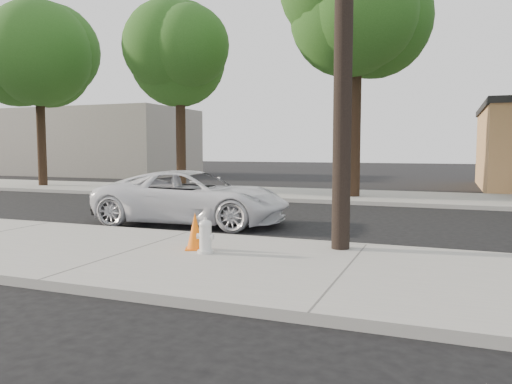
{
  "coord_description": "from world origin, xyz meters",
  "views": [
    {
      "loc": [
        5.45,
        -11.93,
        2.03
      ],
      "look_at": [
        1.2,
        -0.92,
        1.0
      ],
      "focal_mm": 35.0,
      "sensor_mm": 36.0,
      "label": 1
    }
  ],
  "objects_px": {
    "fire_hydrant": "(205,237)",
    "traffic_cone": "(195,231)",
    "police_cruiser": "(193,197)",
    "utility_pole": "(344,1)"
  },
  "relations": [
    {
      "from": "fire_hydrant",
      "to": "traffic_cone",
      "type": "height_order",
      "value": "traffic_cone"
    },
    {
      "from": "police_cruiser",
      "to": "traffic_cone",
      "type": "height_order",
      "value": "police_cruiser"
    },
    {
      "from": "fire_hydrant",
      "to": "traffic_cone",
      "type": "bearing_deg",
      "value": 137.14
    },
    {
      "from": "traffic_cone",
      "to": "utility_pole",
      "type": "bearing_deg",
      "value": 22.34
    },
    {
      "from": "traffic_cone",
      "to": "police_cruiser",
      "type": "bearing_deg",
      "value": 118.8
    },
    {
      "from": "police_cruiser",
      "to": "traffic_cone",
      "type": "relative_size",
      "value": 7.44
    },
    {
      "from": "utility_pole",
      "to": "fire_hydrant",
      "type": "relative_size",
      "value": 14.85
    },
    {
      "from": "police_cruiser",
      "to": "traffic_cone",
      "type": "xyz_separation_m",
      "value": [
        2.01,
        -3.66,
        -0.23
      ]
    },
    {
      "from": "utility_pole",
      "to": "traffic_cone",
      "type": "relative_size",
      "value": 12.88
    },
    {
      "from": "utility_pole",
      "to": "traffic_cone",
      "type": "distance_m",
      "value": 5.02
    }
  ]
}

